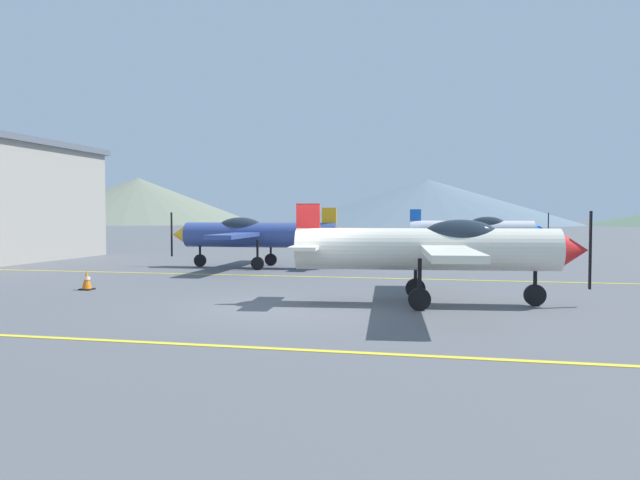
# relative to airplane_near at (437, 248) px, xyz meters

# --- Properties ---
(ground_plane) EXTENTS (400.00, 400.00, 0.00)m
(ground_plane) POSITION_rel_airplane_near_xyz_m (-3.41, -1.19, -1.42)
(ground_plane) COLOR #54565B
(apron_line_near) EXTENTS (80.00, 0.16, 0.01)m
(apron_line_near) POSITION_rel_airplane_near_xyz_m (-3.41, -5.72, -1.41)
(apron_line_near) COLOR yellow
(apron_line_near) RESTS_ON ground_plane
(apron_line_far) EXTENTS (80.00, 0.16, 0.01)m
(apron_line_far) POSITION_rel_airplane_near_xyz_m (-3.41, 5.82, -1.41)
(apron_line_far) COLOR yellow
(apron_line_far) RESTS_ON ground_plane
(airplane_near) EXTENTS (7.34, 8.43, 2.52)m
(airplane_near) POSITION_rel_airplane_near_xyz_m (0.00, 0.00, 0.00)
(airplane_near) COLOR silver
(airplane_near) RESTS_ON ground_plane
(airplane_mid) EXTENTS (7.29, 8.40, 2.52)m
(airplane_mid) POSITION_rel_airplane_near_xyz_m (-7.82, 9.04, 0.00)
(airplane_mid) COLOR #33478C
(airplane_mid) RESTS_ON ground_plane
(airplane_far) EXTENTS (7.29, 8.40, 2.52)m
(airplane_far) POSITION_rel_airplane_near_xyz_m (1.62, 18.25, 0.00)
(airplane_far) COLOR silver
(airplane_far) RESTS_ON ground_plane
(traffic_cone_side) EXTENTS (0.36, 0.36, 0.59)m
(traffic_cone_side) POSITION_rel_airplane_near_xyz_m (-10.25, 0.75, -1.13)
(traffic_cone_side) COLOR black
(traffic_cone_side) RESTS_ON ground_plane
(hill_left) EXTENTS (56.88, 56.88, 10.95)m
(hill_left) POSITION_rel_airplane_near_xyz_m (-73.53, 118.34, 4.05)
(hill_left) COLOR slate
(hill_left) RESTS_ON ground_plane
(hill_centerleft) EXTENTS (65.16, 65.16, 9.95)m
(hill_centerleft) POSITION_rel_airplane_near_xyz_m (-5.21, 121.70, 3.56)
(hill_centerleft) COLOR slate
(hill_centerleft) RESTS_ON ground_plane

